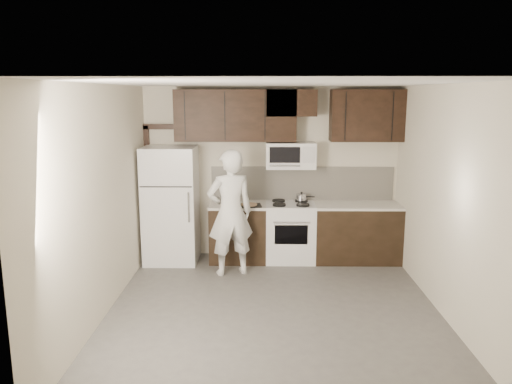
{
  "coord_description": "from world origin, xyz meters",
  "views": [
    {
      "loc": [
        -0.14,
        -5.61,
        2.59
      ],
      "look_at": [
        -0.22,
        0.9,
        1.3
      ],
      "focal_mm": 35.0,
      "sensor_mm": 36.0,
      "label": 1
    }
  ],
  "objects_px": {
    "refrigerator": "(171,205)",
    "stove": "(290,232)",
    "microwave": "(291,155)",
    "person": "(230,213)"
  },
  "relations": [
    {
      "from": "refrigerator",
      "to": "stove",
      "type": "bearing_deg",
      "value": 1.51
    },
    {
      "from": "refrigerator",
      "to": "microwave",
      "type": "bearing_deg",
      "value": 5.15
    },
    {
      "from": "microwave",
      "to": "person",
      "type": "distance_m",
      "value": 1.37
    },
    {
      "from": "stove",
      "to": "refrigerator",
      "type": "bearing_deg",
      "value": -178.49
    },
    {
      "from": "refrigerator",
      "to": "person",
      "type": "height_order",
      "value": "person"
    },
    {
      "from": "stove",
      "to": "person",
      "type": "relative_size",
      "value": 0.51
    },
    {
      "from": "person",
      "to": "refrigerator",
      "type": "bearing_deg",
      "value": -49.35
    },
    {
      "from": "stove",
      "to": "microwave",
      "type": "distance_m",
      "value": 1.2
    },
    {
      "from": "refrigerator",
      "to": "person",
      "type": "relative_size",
      "value": 0.99
    },
    {
      "from": "microwave",
      "to": "person",
      "type": "height_order",
      "value": "microwave"
    }
  ]
}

